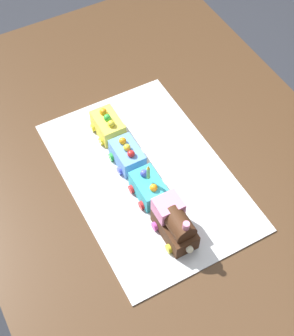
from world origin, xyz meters
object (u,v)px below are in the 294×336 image
Objects in this scene: cake_car_gondola_turquoise at (149,188)px; cake_car_flatbed_sky_blue at (127,155)px; dining_table at (153,182)px; cake_locomotive at (175,223)px; birthday_candle at (148,172)px; cake_car_tanker_lemon at (108,125)px.

cake_car_flatbed_sky_blue is at bearing 0.00° from cake_car_gondola_turquoise.
cake_car_flatbed_sky_blue reaches higher than dining_table.
cake_locomotive is at bearing -180.00° from cake_car_gondola_turquoise.
cake_locomotive is 0.25m from cake_car_flatbed_sky_blue.
cake_locomotive is 1.40× the size of cake_car_gondola_turquoise.
cake_car_gondola_turquoise is 0.07m from birthday_candle.
birthday_candle is at bearing -180.00° from cake_car_flatbed_sky_blue.
cake_locomotive is 1.40× the size of cake_car_flatbed_sky_blue.
dining_table is at bearing -35.11° from birthday_candle.
birthday_candle is at bearing -0.00° from cake_car_gondola_turquoise.
cake_car_gondola_turquoise and cake_car_tanker_lemon have the same top height.
birthday_candle reaches higher than dining_table.
cake_car_tanker_lemon is 0.24m from birthday_candle.
cake_locomotive reaches higher than cake_car_tanker_lemon.
cake_locomotive is (-0.22, 0.07, 0.16)m from dining_table.
birthday_candle is (-0.23, -0.00, 0.07)m from cake_car_tanker_lemon.
cake_car_gondola_turquoise is (0.13, 0.00, -0.02)m from cake_locomotive.
dining_table is 14.00× the size of cake_car_gondola_turquoise.
cake_locomotive is at bearing 180.00° from birthday_candle.
cake_locomotive is 1.40× the size of cake_car_tanker_lemon.
birthday_candle is (0.00, -0.00, 0.07)m from cake_car_gondola_turquoise.
cake_car_flatbed_sky_blue is 0.13m from birthday_candle.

